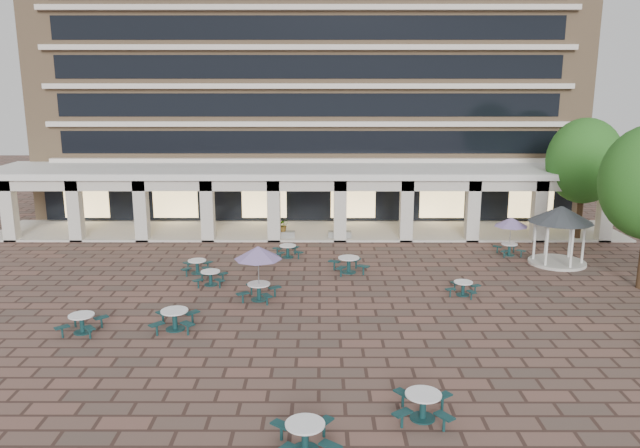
# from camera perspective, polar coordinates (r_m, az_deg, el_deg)

# --- Properties ---
(ground) EXTENTS (120.00, 120.00, 0.00)m
(ground) POSITION_cam_1_polar(r_m,az_deg,el_deg) (28.32, -1.75, -7.81)
(ground) COLOR brown
(ground) RESTS_ON ground
(apartment_building) EXTENTS (40.00, 15.50, 25.20)m
(apartment_building) POSITION_cam_1_polar(r_m,az_deg,el_deg) (52.01, -0.92, 15.76)
(apartment_building) COLOR #9E7C59
(apartment_building) RESTS_ON ground
(retail_arcade) EXTENTS (42.00, 6.60, 4.40)m
(retail_arcade) POSITION_cam_1_polar(r_m,az_deg,el_deg) (41.87, -1.13, 3.26)
(retail_arcade) COLOR white
(retail_arcade) RESTS_ON ground
(picnic_table_0) EXTENTS (1.97, 1.97, 0.85)m
(picnic_table_0) POSITION_cam_1_polar(r_m,az_deg,el_deg) (26.63, -13.14, -8.36)
(picnic_table_0) COLOR #13393A
(picnic_table_0) RESTS_ON ground
(picnic_table_1) EXTENTS (2.06, 2.06, 0.84)m
(picnic_table_1) POSITION_cam_1_polar(r_m,az_deg,el_deg) (18.17, -1.37, -18.67)
(picnic_table_1) COLOR #13393A
(picnic_table_1) RESTS_ON ground
(picnic_table_2) EXTENTS (2.06, 2.06, 0.84)m
(picnic_table_2) POSITION_cam_1_polar(r_m,az_deg,el_deg) (19.86, 9.40, -15.90)
(picnic_table_2) COLOR #13393A
(picnic_table_2) RESTS_ON ground
(picnic_table_5) EXTENTS (1.82, 1.82, 0.78)m
(picnic_table_5) POSITION_cam_1_polar(r_m,az_deg,el_deg) (27.43, -20.94, -8.36)
(picnic_table_5) COLOR #13393A
(picnic_table_5) RESTS_ON ground
(picnic_table_6) EXTENTS (2.24, 2.24, 2.59)m
(picnic_table_6) POSITION_cam_1_polar(r_m,az_deg,el_deg) (28.95, -5.68, -2.82)
(picnic_table_6) COLOR #13393A
(picnic_table_6) RESTS_ON ground
(picnic_table_7) EXTENTS (1.86, 1.86, 0.68)m
(picnic_table_7) POSITION_cam_1_polar(r_m,az_deg,el_deg) (30.75, 12.95, -5.64)
(picnic_table_7) COLOR #13393A
(picnic_table_7) RESTS_ON ground
(picnic_table_8) EXTENTS (1.64, 1.64, 0.73)m
(picnic_table_8) POSITION_cam_1_polar(r_m,az_deg,el_deg) (31.91, -9.97, -4.76)
(picnic_table_8) COLOR #13393A
(picnic_table_8) RESTS_ON ground
(picnic_table_9) EXTENTS (1.78, 1.78, 0.73)m
(picnic_table_9) POSITION_cam_1_polar(r_m,az_deg,el_deg) (33.95, -11.16, -3.73)
(picnic_table_9) COLOR #13393A
(picnic_table_9) RESTS_ON ground
(picnic_table_10) EXTENTS (1.87, 1.87, 0.73)m
(picnic_table_10) POSITION_cam_1_polar(r_m,az_deg,el_deg) (36.33, -2.97, -2.40)
(picnic_table_10) COLOR #13393A
(picnic_table_10) RESTS_ON ground
(picnic_table_11) EXTENTS (1.96, 1.96, 2.26)m
(picnic_table_11) POSITION_cam_1_polar(r_m,az_deg,el_deg) (38.04, 17.06, 0.05)
(picnic_table_11) COLOR #13393A
(picnic_table_11) RESTS_ON ground
(picnic_table_13) EXTENTS (2.22, 2.22, 0.85)m
(picnic_table_13) POSITION_cam_1_polar(r_m,az_deg,el_deg) (33.44, 2.64, -3.62)
(picnic_table_13) COLOR #13393A
(picnic_table_13) RESTS_ON ground
(gazebo) EXTENTS (3.53, 3.53, 3.28)m
(gazebo) POSITION_cam_1_polar(r_m,az_deg,el_deg) (37.02, 21.13, 0.27)
(gazebo) COLOR beige
(gazebo) RESTS_ON ground
(tree_east_c) EXTENTS (4.70, 4.70, 7.83)m
(tree_east_c) POSITION_cam_1_polar(r_m,az_deg,el_deg) (42.89, 23.02, 5.32)
(tree_east_c) COLOR #442F1B
(tree_east_c) RESTS_ON ground
(planter_left) EXTENTS (1.50, 0.71, 1.34)m
(planter_left) POSITION_cam_1_polar(r_m,az_deg,el_deg) (40.56, -3.37, -0.58)
(planter_left) COLOR gray
(planter_left) RESTS_ON ground
(planter_right) EXTENTS (1.50, 0.63, 1.27)m
(planter_right) POSITION_cam_1_polar(r_m,az_deg,el_deg) (40.52, 1.82, -0.65)
(planter_right) COLOR gray
(planter_right) RESTS_ON ground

